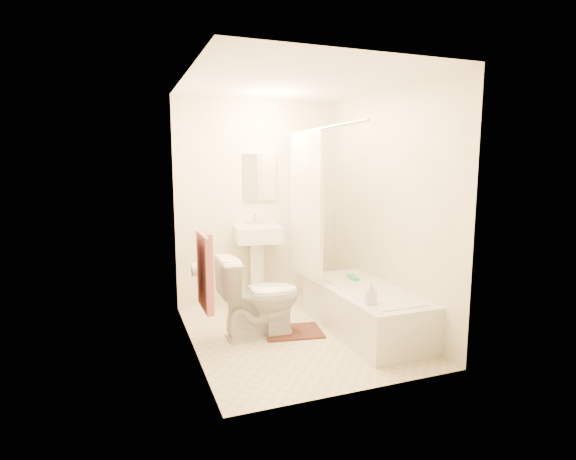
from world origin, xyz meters
name	(u,v)px	position (x,y,z in m)	size (l,w,h in m)	color
floor	(297,334)	(0.00, 0.00, 0.00)	(2.40, 2.40, 0.00)	beige
ceiling	(298,81)	(0.00, 0.00, 2.40)	(2.40, 2.40, 0.00)	white
wall_back	(260,202)	(0.00, 1.20, 1.20)	(2.00, 0.02, 2.40)	beige
wall_left	(190,217)	(-1.00, 0.00, 1.20)	(0.02, 2.40, 2.40)	beige
wall_right	(388,209)	(1.00, 0.00, 1.20)	(0.02, 2.40, 2.40)	beige
mirror	(260,177)	(0.00, 1.18, 1.50)	(0.40, 0.03, 0.55)	white
curtain_rod	(323,128)	(0.30, 0.10, 2.00)	(0.03, 0.03, 1.70)	silver
shower_curtain	(306,205)	(0.30, 0.50, 1.22)	(0.04, 0.80, 1.55)	silver
towel_bar	(200,232)	(-0.96, -0.25, 1.10)	(0.02, 0.02, 0.60)	silver
towel	(205,270)	(-0.93, -0.25, 0.78)	(0.06, 0.45, 0.66)	#CC7266
toilet_paper	(198,270)	(-0.93, 0.12, 0.70)	(0.12, 0.12, 0.11)	white
toilet	(260,296)	(-0.35, 0.10, 0.39)	(0.45, 0.80, 0.78)	white
sink	(258,262)	(-0.08, 1.06, 0.51)	(0.52, 0.42, 1.02)	white
bathtub	(364,310)	(0.66, -0.16, 0.22)	(0.68, 1.55, 0.44)	silver
bath_mat	(293,332)	(-0.02, 0.05, 0.01)	(0.56, 0.42, 0.02)	#4D2C1E
soap_bottle	(371,293)	(0.45, -0.61, 0.54)	(0.09, 0.09, 0.20)	white
scrub_brush	(353,278)	(0.71, 0.19, 0.46)	(0.06, 0.21, 0.04)	#2DB66B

